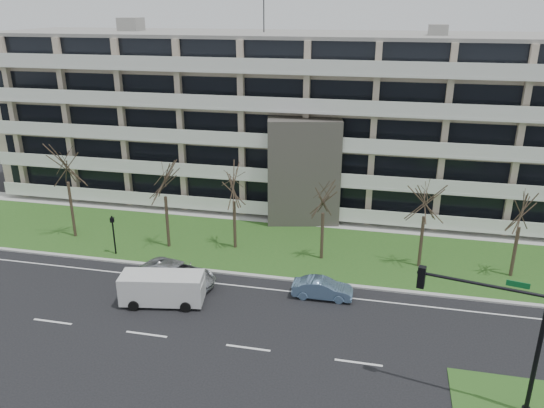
% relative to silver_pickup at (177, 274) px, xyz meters
% --- Properties ---
extents(ground, '(160.00, 160.00, 0.00)m').
position_rel_silver_pickup_xyz_m(ground, '(6.43, -5.87, -0.75)').
color(ground, black).
rests_on(ground, ground).
extents(grass_verge, '(90.00, 10.00, 0.06)m').
position_rel_silver_pickup_xyz_m(grass_verge, '(6.43, 7.13, -0.72)').
color(grass_verge, '#22521B').
rests_on(grass_verge, ground).
extents(curb, '(90.00, 0.35, 0.12)m').
position_rel_silver_pickup_xyz_m(curb, '(6.43, 2.13, -0.69)').
color(curb, '#B2B2AD').
rests_on(curb, ground).
extents(sidewalk, '(90.00, 2.00, 0.08)m').
position_rel_silver_pickup_xyz_m(sidewalk, '(6.43, 12.63, -0.71)').
color(sidewalk, '#B2B2AD').
rests_on(sidewalk, ground).
extents(lane_edge_line, '(90.00, 0.12, 0.01)m').
position_rel_silver_pickup_xyz_m(lane_edge_line, '(6.43, 0.63, -0.74)').
color(lane_edge_line, white).
rests_on(lane_edge_line, ground).
extents(apartment_building, '(60.50, 15.10, 18.75)m').
position_rel_silver_pickup_xyz_m(apartment_building, '(6.43, 19.45, 6.87)').
color(apartment_building, '#B4A38C').
rests_on(apartment_building, ground).
extents(silver_pickup, '(5.85, 3.79, 1.50)m').
position_rel_silver_pickup_xyz_m(silver_pickup, '(0.00, 0.00, 0.00)').
color(silver_pickup, '#B6B8BE').
rests_on(silver_pickup, ground).
extents(blue_sedan, '(3.88, 1.42, 1.27)m').
position_rel_silver_pickup_xyz_m(blue_sedan, '(9.71, 0.36, -0.11)').
color(blue_sedan, '#6C91BC').
rests_on(blue_sedan, ground).
extents(white_van, '(5.37, 2.75, 1.99)m').
position_rel_silver_pickup_xyz_m(white_van, '(0.08, -2.46, 0.44)').
color(white_van, silver).
rests_on(white_van, ground).
extents(traffic_signal, '(5.56, 1.47, 6.55)m').
position_rel_silver_pickup_xyz_m(traffic_signal, '(18.37, -7.52, 3.49)').
color(traffic_signal, black).
rests_on(traffic_signal, ground).
extents(pedestrian_signal, '(0.35, 0.31, 3.11)m').
position_rel_silver_pickup_xyz_m(pedestrian_signal, '(-6.29, 3.28, 1.23)').
color(pedestrian_signal, black).
rests_on(pedestrian_signal, ground).
extents(tree_1, '(4.15, 4.15, 8.31)m').
position_rel_silver_pickup_xyz_m(tree_1, '(-11.07, 5.57, 5.71)').
color(tree_1, '#382B21').
rests_on(tree_1, ground).
extents(tree_2, '(3.69, 3.69, 7.39)m').
position_rel_silver_pickup_xyz_m(tree_2, '(-2.89, 5.38, 4.99)').
color(tree_2, '#382B21').
rests_on(tree_2, ground).
extents(tree_3, '(3.41, 3.41, 6.82)m').
position_rel_silver_pickup_xyz_m(tree_3, '(2.19, 6.30, 4.55)').
color(tree_3, '#382B21').
rests_on(tree_3, ground).
extents(tree_4, '(3.24, 3.24, 6.47)m').
position_rel_silver_pickup_xyz_m(tree_4, '(8.95, 5.85, 4.28)').
color(tree_4, '#382B21').
rests_on(tree_4, ground).
extents(tree_5, '(3.45, 3.45, 6.91)m').
position_rel_silver_pickup_xyz_m(tree_5, '(15.94, 6.11, 4.62)').
color(tree_5, '#382B21').
rests_on(tree_5, ground).
extents(tree_6, '(3.29, 3.29, 6.58)m').
position_rel_silver_pickup_xyz_m(tree_6, '(22.10, 5.98, 4.36)').
color(tree_6, '#382B21').
rests_on(tree_6, ground).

